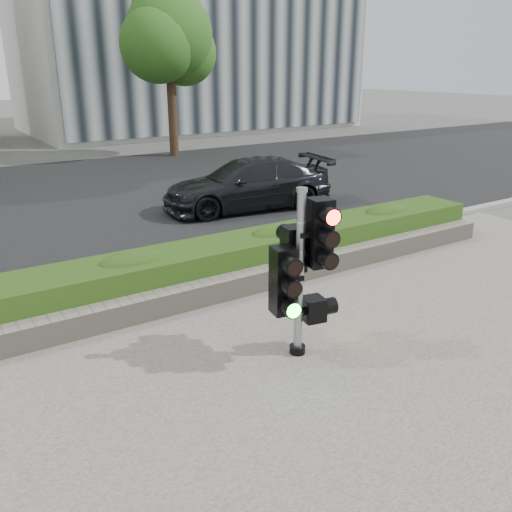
{
  "coord_description": "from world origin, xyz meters",
  "views": [
    {
      "loc": [
        -3.84,
        -4.94,
        3.49
      ],
      "look_at": [
        -0.23,
        0.6,
        1.16
      ],
      "focal_mm": 38.0,
      "sensor_mm": 36.0,
      "label": 1
    }
  ],
  "objects": [
    {
      "name": "building_right",
      "position": [
        11.0,
        25.0,
        6.0
      ],
      "size": [
        18.0,
        10.0,
        12.0
      ],
      "primitive_type": "cube",
      "color": "#B7B7B2",
      "rests_on": "ground"
    },
    {
      "name": "stone_wall",
      "position": [
        0.0,
        1.9,
        0.2
      ],
      "size": [
        12.0,
        0.32,
        0.34
      ],
      "primitive_type": "cube",
      "color": "gray",
      "rests_on": "sidewalk"
    },
    {
      "name": "sidewalk",
      "position": [
        0.0,
        -2.5,
        0.01
      ],
      "size": [
        16.0,
        11.0,
        0.03
      ],
      "primitive_type": "cube",
      "color": "#9E9389",
      "rests_on": "ground"
    },
    {
      "name": "hedge",
      "position": [
        0.0,
        2.55,
        0.37
      ],
      "size": [
        12.0,
        1.0,
        0.68
      ],
      "primitive_type": "cube",
      "color": "#4E7825",
      "rests_on": "sidewalk"
    },
    {
      "name": "ground",
      "position": [
        0.0,
        0.0,
        0.0
      ],
      "size": [
        120.0,
        120.0,
        0.0
      ],
      "primitive_type": "plane",
      "color": "#51514C",
      "rests_on": "ground"
    },
    {
      "name": "road",
      "position": [
        0.0,
        10.0,
        0.01
      ],
      "size": [
        60.0,
        13.0,
        0.02
      ],
      "primitive_type": "cube",
      "color": "black",
      "rests_on": "ground"
    },
    {
      "name": "traffic_signal",
      "position": [
        -0.03,
        -0.09,
        1.21
      ],
      "size": [
        0.77,
        0.61,
        2.14
      ],
      "rotation": [
        0.0,
        0.0,
        -0.18
      ],
      "color": "black",
      "rests_on": "sidewalk"
    },
    {
      "name": "curb",
      "position": [
        0.0,
        3.15,
        0.06
      ],
      "size": [
        60.0,
        0.25,
        0.12
      ],
      "primitive_type": "cube",
      "color": "gray",
      "rests_on": "ground"
    },
    {
      "name": "tree_right",
      "position": [
        5.48,
        15.55,
        4.48
      ],
      "size": [
        4.1,
        3.58,
        6.53
      ],
      "color": "black",
      "rests_on": "ground"
    },
    {
      "name": "car_dark",
      "position": [
        3.37,
        6.54,
        0.65
      ],
      "size": [
        4.54,
        2.36,
        1.26
      ],
      "primitive_type": "imported",
      "rotation": [
        0.0,
        0.0,
        -1.71
      ],
      "color": "black",
      "rests_on": "road"
    }
  ]
}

